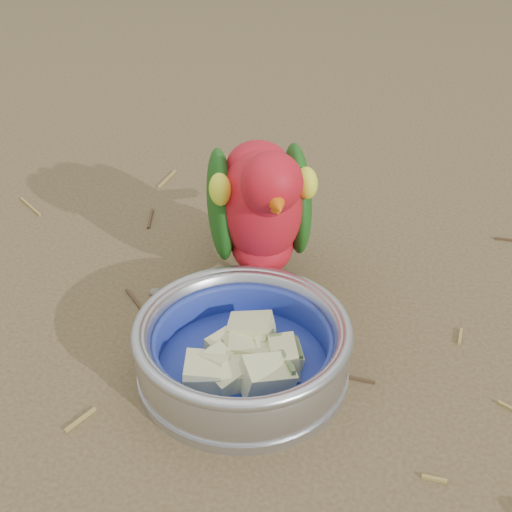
# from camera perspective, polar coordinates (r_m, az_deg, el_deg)

# --- Properties ---
(ground) EXTENTS (60.00, 60.00, 0.00)m
(ground) POSITION_cam_1_polar(r_m,az_deg,el_deg) (0.68, -9.80, -11.72)
(ground) COLOR brown
(food_bowl) EXTENTS (0.20, 0.20, 0.02)m
(food_bowl) POSITION_cam_1_polar(r_m,az_deg,el_deg) (0.70, -1.05, -9.00)
(food_bowl) COLOR #B2B2BA
(food_bowl) RESTS_ON ground
(bowl_wall) EXTENTS (0.20, 0.20, 0.04)m
(bowl_wall) POSITION_cam_1_polar(r_m,az_deg,el_deg) (0.68, -1.08, -7.12)
(bowl_wall) COLOR #B2B2BA
(bowl_wall) RESTS_ON food_bowl
(fruit_wedges) EXTENTS (0.12, 0.12, 0.03)m
(fruit_wedges) POSITION_cam_1_polar(r_m,az_deg,el_deg) (0.68, -1.07, -7.56)
(fruit_wedges) COLOR #C7C78A
(fruit_wedges) RESTS_ON food_bowl
(lory_parrot) EXTENTS (0.18, 0.26, 0.19)m
(lory_parrot) POSITION_cam_1_polar(r_m,az_deg,el_deg) (0.76, 0.43, 3.01)
(lory_parrot) COLOR red
(lory_parrot) RESTS_ON ground
(ground_debris) EXTENTS (0.90, 0.80, 0.01)m
(ground_debris) POSITION_cam_1_polar(r_m,az_deg,el_deg) (0.70, -8.71, -9.89)
(ground_debris) COLOR olive
(ground_debris) RESTS_ON ground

